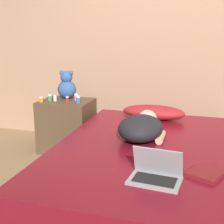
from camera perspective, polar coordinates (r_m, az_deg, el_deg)
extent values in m
plane|color=#937551|center=(2.65, 6.30, -15.15)|extent=(12.00, 12.00, 0.00)
cube|color=tan|center=(3.60, 10.69, 14.17)|extent=(8.00, 0.06, 2.60)
cube|color=#2D2319|center=(2.59, 6.38, -12.72)|extent=(1.43, 2.07, 0.25)
cube|color=maroon|center=(2.50, 6.53, -8.18)|extent=(1.40, 2.02, 0.19)
cube|color=brown|center=(3.53, -8.24, -2.44)|extent=(0.55, 0.46, 0.57)
ellipsoid|color=maroon|center=(3.18, 7.62, -0.03)|extent=(0.63, 0.28, 0.14)
ellipsoid|color=black|center=(2.55, 5.24, -2.93)|extent=(0.36, 0.48, 0.20)
sphere|color=#DBAD8E|center=(2.85, 6.49, -1.35)|extent=(0.17, 0.17, 0.17)
cylinder|color=#DBAD8E|center=(2.57, 8.88, -4.55)|extent=(0.06, 0.22, 0.06)
cube|color=#9E9EA3|center=(1.90, 7.78, -12.40)|extent=(0.32, 0.22, 0.02)
cube|color=black|center=(1.89, 7.79, -12.15)|extent=(0.26, 0.16, 0.00)
cube|color=#9E9EA3|center=(1.91, 8.36, -8.92)|extent=(0.30, 0.10, 0.18)
cube|color=black|center=(1.91, 8.36, -8.92)|extent=(0.27, 0.08, 0.16)
sphere|color=#335693|center=(3.55, -8.24, 4.11)|extent=(0.21, 0.21, 0.21)
sphere|color=#335693|center=(3.52, -8.33, 6.34)|extent=(0.13, 0.13, 0.13)
sphere|color=#335693|center=(3.54, -9.15, 7.11)|extent=(0.05, 0.05, 0.05)
sphere|color=#335693|center=(3.50, -7.55, 7.08)|extent=(0.05, 0.05, 0.05)
cylinder|color=#3D8E4C|center=(3.48, -11.27, 2.48)|extent=(0.05, 0.05, 0.05)
cylinder|color=white|center=(3.47, -11.30, 3.04)|extent=(0.04, 0.04, 0.02)
cylinder|color=pink|center=(3.45, -6.59, 2.61)|extent=(0.04, 0.04, 0.06)
cylinder|color=white|center=(3.44, -6.61, 3.22)|extent=(0.04, 0.04, 0.02)
cylinder|color=#3866B2|center=(3.32, -6.21, 2.16)|extent=(0.05, 0.05, 0.06)
cylinder|color=white|center=(3.31, -6.23, 2.81)|extent=(0.04, 0.04, 0.02)
cylinder|color=#B72D2D|center=(3.41, -8.18, 2.29)|extent=(0.03, 0.03, 0.04)
cylinder|color=white|center=(3.41, -8.19, 2.75)|extent=(0.03, 0.03, 0.01)
cylinder|color=orange|center=(3.43, -12.83, 2.15)|extent=(0.05, 0.05, 0.04)
cylinder|color=white|center=(3.43, -12.86, 2.61)|extent=(0.04, 0.04, 0.01)
cylinder|color=silver|center=(3.45, -10.37, 2.42)|extent=(0.04, 0.04, 0.05)
cylinder|color=white|center=(3.45, -10.39, 2.95)|extent=(0.04, 0.04, 0.01)
cube|color=maroon|center=(2.04, 16.56, -10.83)|extent=(0.24, 0.24, 0.02)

